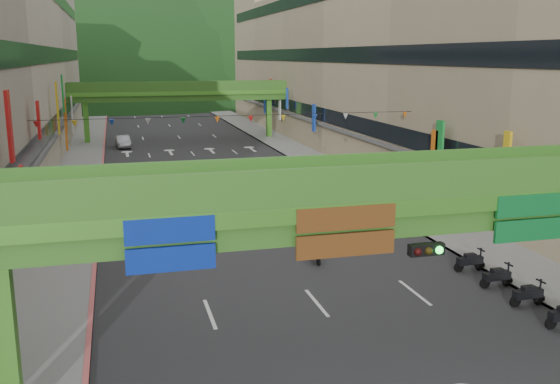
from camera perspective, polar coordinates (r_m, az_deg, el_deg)
road_slab at (r=62.58m, az=-7.54°, el=2.95°), size 18.00×140.00×0.02m
sidewalk_left at (r=62.18m, az=-17.65°, el=2.47°), size 4.00×140.00×0.15m
sidewalk_right at (r=64.86m, az=2.16°, el=3.44°), size 4.00×140.00×0.15m
curb_left at (r=62.10m, az=-15.90°, el=2.58°), size 0.20×140.00×0.18m
curb_right at (r=64.34m, az=0.54°, el=3.39°), size 0.20×140.00×0.18m
building_row_right at (r=66.83m, az=8.88°, el=11.65°), size 12.80×95.00×19.00m
overpass_near at (r=19.42m, az=12.30°, el=-2.65°), size 28.00×12.27×7.10m
overpass_far at (r=76.81m, az=-9.12°, el=8.68°), size 28.00×2.20×7.10m
hill_left at (r=171.72m, az=-17.43°, el=8.43°), size 168.00×140.00×112.00m
hill_right at (r=194.32m, az=-5.18°, el=9.34°), size 208.00×176.00×128.00m
bunting_string at (r=42.20m, az=-4.21°, el=6.65°), size 26.00×0.36×0.47m
scooter_rider_near at (r=31.23m, az=3.15°, el=-4.71°), size 0.67×1.60×2.09m
scooter_rider_mid at (r=36.99m, az=0.35°, el=-1.83°), size 0.95×1.59×2.06m
scooter_rider_left at (r=44.20m, az=-11.89°, el=0.04°), size 0.93×1.58×1.84m
scooter_rider_far at (r=39.63m, az=-8.06°, el=-1.13°), size 0.84×1.60×1.93m
parked_scooter_row at (r=28.78m, az=20.43°, el=-7.97°), size 1.60×7.15×1.08m
car_silver at (r=72.33m, az=-14.16°, el=4.48°), size 1.77×4.21×1.35m
car_yellow at (r=54.02m, az=-6.36°, el=2.16°), size 2.05×3.93×1.28m
pedestrian_red at (r=46.61m, az=10.84°, el=0.75°), size 1.08×0.96×1.86m
pedestrian_blue at (r=43.63m, az=9.26°, el=-0.09°), size 0.94×0.81×1.70m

